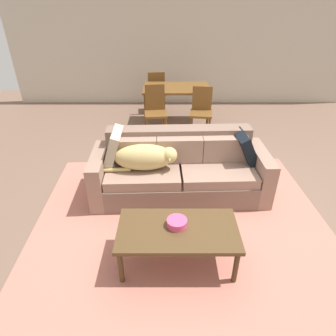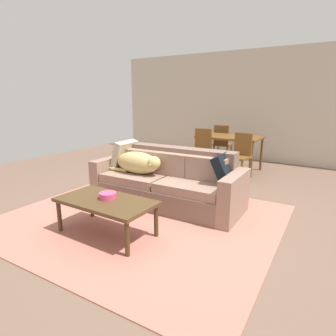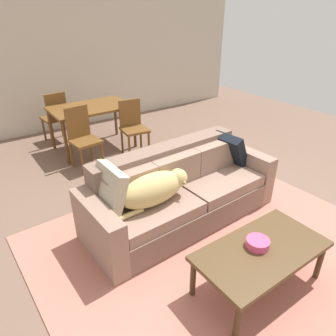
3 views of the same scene
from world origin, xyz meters
The scene contains 13 objects.
ground_plane centered at (0.00, 0.00, 0.00)m, with size 10.00×10.00×0.00m, color brown.
back_partition centered at (0.00, 4.00, 1.35)m, with size 8.00×0.12×2.70m, color beige.
area_rug centered at (-0.22, -0.53, 0.01)m, with size 3.43×2.99×0.01m, color #BE7161.
couch centered at (-0.22, 0.14, 0.33)m, with size 2.28×0.93×0.83m.
dog_on_left_cushion centered at (-0.64, -0.01, 0.61)m, with size 0.90×0.33×0.33m.
throw_pillow_by_left_arm centered at (-1.07, 0.15, 0.66)m, with size 0.11×0.47×0.47m, color #BBAE91.
throw_pillow_by_right_arm centered at (0.63, 0.22, 0.63)m, with size 0.12×0.41×0.41m, color black.
coffee_table centered at (-0.28, -1.09, 0.38)m, with size 1.15×0.61×0.43m.
bowl_on_coffee_table centered at (-0.29, -1.04, 0.47)m, with size 0.20×0.20×0.07m, color #EA4C7F.
dining_table centered at (-0.21, 2.62, 0.68)m, with size 1.31×0.83×0.75m.
dining_chair_near_left centered at (-0.61, 2.05, 0.51)m, with size 0.44×0.44×0.93m.
dining_chair_near_right centered at (0.24, 2.01, 0.50)m, with size 0.45×0.45×0.90m.
dining_chair_far_left centered at (-0.63, 3.25, 0.50)m, with size 0.43×0.43×0.92m.
Camera 2 is at (1.99, -3.31, 1.58)m, focal length 30.60 mm.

